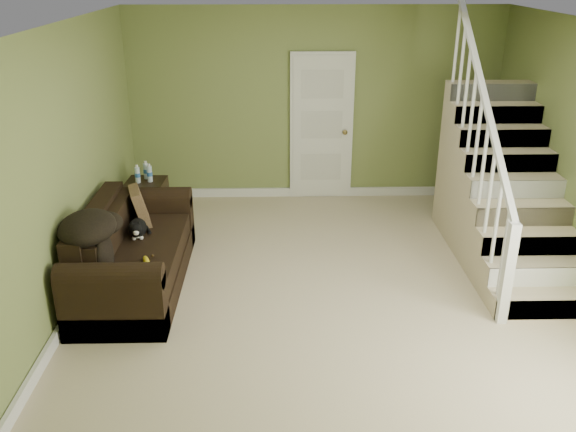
{
  "coord_description": "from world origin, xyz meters",
  "views": [
    {
      "loc": [
        -0.54,
        -5.44,
        3.1
      ],
      "look_at": [
        -0.42,
        0.1,
        0.78
      ],
      "focal_mm": 38.0,
      "sensor_mm": 36.0,
      "label": 1
    }
  ],
  "objects_px": {
    "banana": "(146,261)",
    "side_table": "(147,202)",
    "sofa": "(131,256)",
    "cat": "(137,228)"
  },
  "relations": [
    {
      "from": "cat",
      "to": "sofa",
      "type": "bearing_deg",
      "value": -110.68
    },
    {
      "from": "side_table",
      "to": "banana",
      "type": "bearing_deg",
      "value": -79.02
    },
    {
      "from": "sofa",
      "to": "side_table",
      "type": "relative_size",
      "value": 2.67
    },
    {
      "from": "sofa",
      "to": "side_table",
      "type": "xyz_separation_m",
      "value": [
        -0.15,
        1.62,
        -0.03
      ]
    },
    {
      "from": "sofa",
      "to": "side_table",
      "type": "height_order",
      "value": "sofa"
    },
    {
      "from": "sofa",
      "to": "banana",
      "type": "relative_size",
      "value": 10.59
    },
    {
      "from": "sofa",
      "to": "cat",
      "type": "relative_size",
      "value": 4.32
    },
    {
      "from": "banana",
      "to": "side_table",
      "type": "bearing_deg",
      "value": 81.05
    },
    {
      "from": "side_table",
      "to": "banana",
      "type": "xyz_separation_m",
      "value": [
        0.4,
        -2.04,
        0.19
      ]
    },
    {
      "from": "side_table",
      "to": "banana",
      "type": "distance_m",
      "value": 2.09
    }
  ]
}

